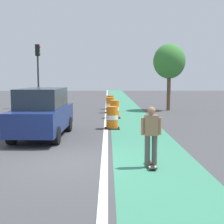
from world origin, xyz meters
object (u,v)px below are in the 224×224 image
skateboarder_on_lane (151,135)px  traffic_barrel_back (110,105)px  street_tree_sidewalk (169,62)px  traffic_barrel_front (112,118)px  parked_suv_nearest (43,113)px  traffic_light_corner (38,65)px  traffic_barrel_mid (115,109)px  traffic_barrel_far (110,102)px

skateboarder_on_lane → traffic_barrel_back: (-1.03, 13.34, -0.38)m
traffic_barrel_back → street_tree_sidewalk: (4.45, 1.69, 3.14)m
traffic_barrel_front → street_tree_sidewalk: size_ratio=0.22×
skateboarder_on_lane → parked_suv_nearest: 5.89m
traffic_barrel_back → skateboarder_on_lane: bearing=-85.6°
traffic_barrel_back → traffic_light_corner: traffic_light_corner is taller
skateboarder_on_lane → traffic_barrel_back: 13.39m
traffic_barrel_mid → street_tree_sidewalk: size_ratio=0.22×
skateboarder_on_lane → street_tree_sidewalk: size_ratio=0.34×
traffic_light_corner → street_tree_sidewalk: bearing=-9.3°
traffic_barrel_back → street_tree_sidewalk: bearing=20.8°
skateboarder_on_lane → traffic_barrel_far: bearing=93.7°
traffic_barrel_mid → traffic_light_corner: traffic_light_corner is taller
traffic_barrel_front → traffic_light_corner: size_ratio=0.21×
traffic_barrel_mid → traffic_barrel_front: bearing=-93.0°
parked_suv_nearest → traffic_light_corner: bearing=103.2°
skateboarder_on_lane → traffic_barrel_mid: 10.57m
traffic_barrel_back → street_tree_sidewalk: size_ratio=0.22×
parked_suv_nearest → traffic_barrel_far: bearing=75.8°
parked_suv_nearest → skateboarder_on_lane: bearing=-48.6°
traffic_barrel_far → traffic_light_corner: bearing=171.6°
skateboarder_on_lane → traffic_barrel_front: 6.61m
skateboarder_on_lane → traffic_barrel_far: size_ratio=1.55×
traffic_barrel_mid → traffic_barrel_far: same height
traffic_barrel_mid → traffic_barrel_far: (-0.23, 5.32, 0.00)m
parked_suv_nearest → traffic_barrel_mid: size_ratio=4.28×
traffic_barrel_front → traffic_barrel_far: 9.32m
traffic_barrel_front → traffic_barrel_far: same height
traffic_barrel_back → street_tree_sidewalk: street_tree_sidewalk is taller
traffic_barrel_far → traffic_barrel_mid: bearing=-87.5°
street_tree_sidewalk → traffic_barrel_back: bearing=-159.2°
traffic_barrel_mid → traffic_barrel_far: 5.32m
traffic_barrel_far → street_tree_sidewalk: 5.49m
skateboarder_on_lane → traffic_barrel_front: size_ratio=1.55×
traffic_barrel_back → traffic_barrel_front: bearing=-89.6°
traffic_barrel_mid → traffic_barrel_back: bearing=95.1°
traffic_barrel_back → traffic_barrel_far: (0.02, 2.50, 0.00)m
traffic_barrel_far → skateboarder_on_lane: bearing=-86.3°
traffic_barrel_back → traffic_light_corner: bearing=149.7°
traffic_barrel_far → street_tree_sidewalk: size_ratio=0.22×
traffic_light_corner → traffic_barrel_mid: bearing=-45.8°
street_tree_sidewalk → parked_suv_nearest: bearing=-124.6°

